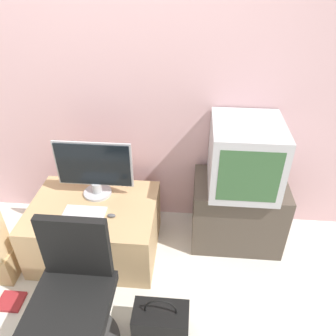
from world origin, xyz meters
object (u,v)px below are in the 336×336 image
mouse (111,216)px  crt_tv (245,156)px  office_chair (75,299)px  handbag (161,322)px  main_monitor (94,169)px  book (11,301)px  keyboard (85,212)px  cardboard_box_lower (0,265)px

mouse → crt_tv: 1.06m
office_chair → handbag: size_ratio=2.50×
main_monitor → crt_tv: 1.12m
crt_tv → book: size_ratio=3.19×
keyboard → main_monitor: bearing=81.5°
handbag → book: size_ratio=2.10×
handbag → office_chair: bearing=-172.2°
mouse → crt_tv: size_ratio=0.11×
crt_tv → handbag: (-0.53, -0.90, -0.71)m
book → cardboard_box_lower: bearing=127.2°
handbag → keyboard: bearing=136.0°
main_monitor → book: main_monitor is taller
crt_tv → handbag: 1.26m
keyboard → cardboard_box_lower: keyboard is taller
book → crt_tv: bearing=25.4°
main_monitor → book: bearing=-125.4°
keyboard → crt_tv: bearing=14.5°
keyboard → crt_tv: 1.24m
mouse → office_chair: office_chair is taller
keyboard → mouse: (0.21, -0.03, 0.01)m
crt_tv → handbag: crt_tv is taller
office_chair → cardboard_box_lower: bearing=151.3°
main_monitor → crt_tv: size_ratio=1.08×
mouse → handbag: 0.79m
handbag → crt_tv: bearing=59.5°
cardboard_box_lower → handbag: size_ratio=0.69×
mouse → book: size_ratio=0.35×
mouse → book: bearing=-146.8°
keyboard → crt_tv: crt_tv is taller
crt_tv → office_chair: size_ratio=0.61×
keyboard → mouse: 0.21m
mouse → office_chair: (-0.07, -0.64, -0.08)m
keyboard → cardboard_box_lower: (-0.63, -0.25, -0.35)m
office_chair → main_monitor: bearing=96.2°
main_monitor → handbag: bearing=-54.8°
main_monitor → office_chair: (0.10, -0.90, -0.30)m
cardboard_box_lower → handbag: bearing=-15.6°
main_monitor → book: size_ratio=3.44×
office_chair → handbag: office_chair is taller
mouse → office_chair: 0.65m
book → main_monitor: bearing=54.6°
crt_tv → office_chair: bearing=-136.5°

